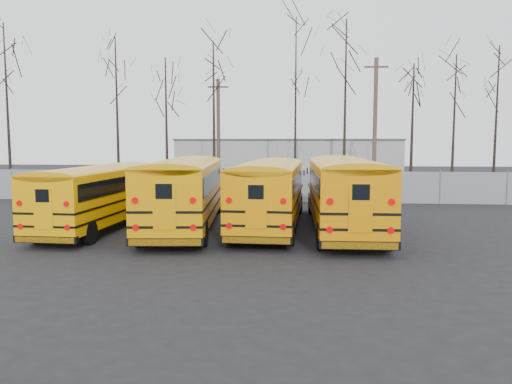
# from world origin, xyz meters

# --- Properties ---
(ground) EXTENTS (120.00, 120.00, 0.00)m
(ground) POSITION_xyz_m (0.00, 0.00, 0.00)
(ground) COLOR black
(ground) RESTS_ON ground
(fence) EXTENTS (40.00, 0.04, 2.00)m
(fence) POSITION_xyz_m (0.00, 12.00, 1.00)
(fence) COLOR gray
(fence) RESTS_ON ground
(distant_building) EXTENTS (22.00, 8.00, 4.00)m
(distant_building) POSITION_xyz_m (2.00, 32.00, 2.00)
(distant_building) COLOR #9C9C98
(distant_building) RESTS_ON ground
(bus_a) EXTENTS (2.73, 10.35, 2.87)m
(bus_a) POSITION_xyz_m (-5.47, 1.37, 1.68)
(bus_a) COLOR black
(bus_a) RESTS_ON ground
(bus_b) EXTENTS (3.69, 11.58, 3.19)m
(bus_b) POSITION_xyz_m (-1.69, 1.59, 1.87)
(bus_b) COLOR black
(bus_b) RESTS_ON ground
(bus_c) EXTENTS (2.92, 11.13, 3.09)m
(bus_c) POSITION_xyz_m (2.02, 2.17, 1.81)
(bus_c) COLOR black
(bus_c) RESTS_ON ground
(bus_d) EXTENTS (2.90, 11.61, 3.23)m
(bus_d) POSITION_xyz_m (5.23, 1.72, 1.89)
(bus_d) COLOR black
(bus_d) RESTS_ON ground
(utility_pole_left) EXTENTS (1.47, 0.26, 8.27)m
(utility_pole_left) POSITION_xyz_m (-2.54, 15.68, 4.25)
(utility_pole_left) COLOR #4E392C
(utility_pole_left) RESTS_ON ground
(utility_pole_right) EXTENTS (1.78, 0.31, 10.01)m
(utility_pole_right) POSITION_xyz_m (8.82, 18.28, 5.14)
(utility_pole_right) COLOR brown
(utility_pole_right) RESTS_ON ground
(tree_0) EXTENTS (0.26, 0.26, 12.65)m
(tree_0) POSITION_xyz_m (-18.73, 16.33, 6.33)
(tree_0) COLOR black
(tree_0) RESTS_ON ground
(tree_1) EXTENTS (0.26, 0.26, 11.75)m
(tree_1) POSITION_xyz_m (-10.74, 17.73, 5.87)
(tree_1) COLOR black
(tree_1) RESTS_ON ground
(tree_2) EXTENTS (0.26, 0.26, 9.80)m
(tree_2) POSITION_xyz_m (-6.28, 15.51, 4.90)
(tree_2) COLOR black
(tree_2) RESTS_ON ground
(tree_3) EXTENTS (0.26, 0.26, 10.70)m
(tree_3) POSITION_xyz_m (-2.70, 14.78, 5.35)
(tree_3) COLOR black
(tree_3) RESTS_ON ground
(tree_4) EXTENTS (0.26, 0.26, 12.96)m
(tree_4) POSITION_xyz_m (2.91, 17.88, 6.48)
(tree_4) COLOR black
(tree_4) RESTS_ON ground
(tree_5) EXTENTS (0.26, 0.26, 12.17)m
(tree_5) POSITION_xyz_m (6.36, 15.43, 6.08)
(tree_5) COLOR black
(tree_5) RESTS_ON ground
(tree_6) EXTENTS (0.26, 0.26, 9.27)m
(tree_6) POSITION_xyz_m (11.12, 16.36, 4.63)
(tree_6) COLOR black
(tree_6) RESTS_ON ground
(tree_7) EXTENTS (0.26, 0.26, 9.50)m
(tree_7) POSITION_xyz_m (13.34, 14.22, 4.75)
(tree_7) COLOR black
(tree_7) RESTS_ON ground
(tree_8) EXTENTS (0.26, 0.26, 10.51)m
(tree_8) POSITION_xyz_m (16.96, 16.83, 5.25)
(tree_8) COLOR black
(tree_8) RESTS_ON ground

